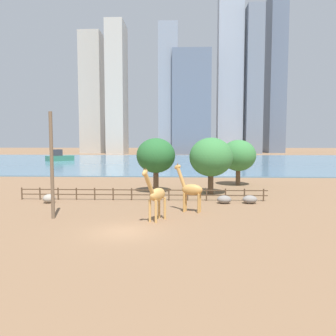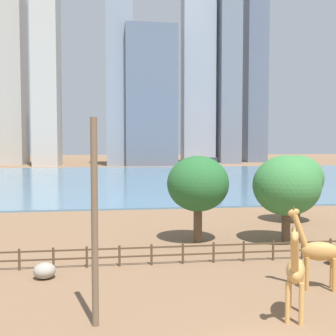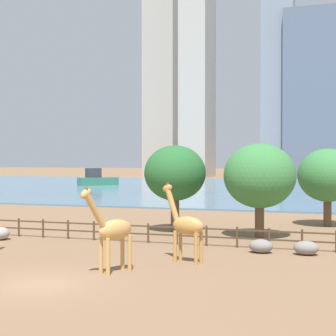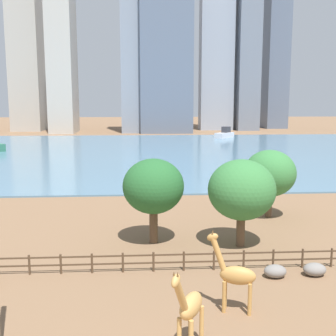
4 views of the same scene
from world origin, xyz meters
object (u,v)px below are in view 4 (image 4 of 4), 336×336
Objects in this scene: boat_sailboat at (225,134)px; giraffe_tall at (235,275)px; giraffe_companion at (189,307)px; boulder_near_fence at (315,269)px; boulder_by_pole at (275,271)px; tree_center_broad at (242,190)px; tree_left_large at (153,187)px; tree_right_tall at (270,173)px.

giraffe_tall is at bearing 29.68° from boat_sailboat.
boulder_near_fence is at bearing 157.83° from giraffe_companion.
giraffe_companion reaches higher than boulder_by_pole.
tree_center_broad reaches higher than boulder_by_pole.
tree_center_broad is at bearing -10.24° from tree_left_large.
tree_right_tall reaches higher than boulder_by_pole.
giraffe_tall is 3.01× the size of boulder_near_fence.
boat_sailboat is (13.92, 99.01, 0.87)m from boulder_near_fence.
boat_sailboat is at bearing -83.64° from giraffe_tall.
boulder_by_pole is at bearing -43.63° from tree_left_large.
tree_left_large is at bearing -53.37° from giraffe_tall.
boulder_near_fence is 0.22× the size of tree_center_broad.
boat_sailboat is (23.89, 92.06, -3.17)m from tree_left_large.
tree_right_tall is at bearing -94.78° from giraffe_tall.
giraffe_companion is (-2.76, -3.43, 0.07)m from giraffe_tall.
tree_center_broad is (-0.83, 5.86, 3.95)m from boulder_by_pole.
tree_center_broad is at bearing 120.56° from boulder_near_fence.
boulder_near_fence is 0.20× the size of boat_sailboat.
tree_center_broad is (-3.40, 5.76, 3.94)m from boulder_near_fence.
boulder_near_fence reaches higher than boulder_by_pole.
giraffe_companion reaches higher than boat_sailboat.
tree_left_large is at bearing 136.37° from boulder_by_pole.
tree_center_broad is (6.56, -1.19, -0.10)m from tree_left_large.
tree_right_tall is at bearing 31.10° from tree_left_large.
tree_right_tall is at bearing 74.79° from boulder_by_pole.
tree_left_large is 0.99× the size of tree_center_broad.
boulder_by_pole is 100.47m from boat_sailboat.
boat_sailboat reaches higher than boulder_by_pole.
tree_center_broad reaches higher than tree_right_tall.
boulder_by_pole is at bearing -81.95° from tree_center_broad.
tree_right_tall is (3.74, 13.76, 3.79)m from boulder_by_pole.
tree_right_tall is 0.89× the size of boat_sailboat.
tree_right_tall is (11.13, 6.72, -0.26)m from tree_left_large.
giraffe_tall is 0.67× the size of tree_right_tall.
giraffe_tall is at bearing -130.73° from boulder_by_pole.
giraffe_tall is 12.03m from tree_left_large.
giraffe_companion is at bearing 68.51° from giraffe_tall.
boat_sailboat is (12.75, 85.34, -2.91)m from tree_right_tall.
giraffe_companion is 14.78m from tree_left_large.
tree_left_large is 6.67m from tree_center_broad.
giraffe_tall is 1.00× the size of giraffe_companion.
tree_right_tall reaches higher than giraffe_tall.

